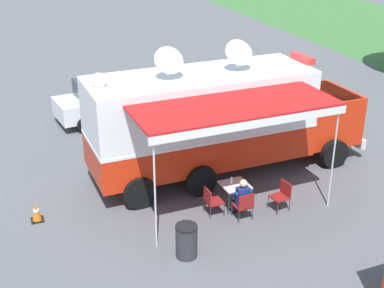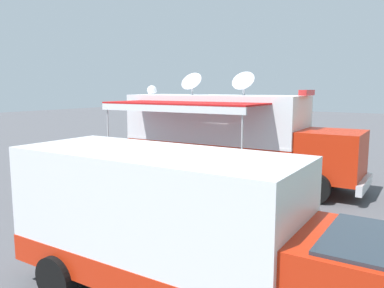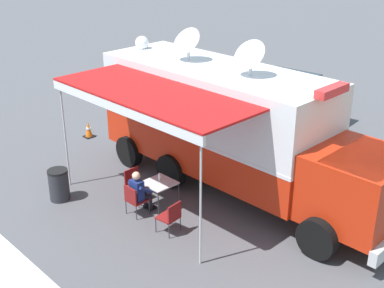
# 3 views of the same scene
# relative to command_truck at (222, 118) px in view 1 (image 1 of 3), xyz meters

# --- Properties ---
(ground_plane) EXTENTS (100.00, 100.00, 0.00)m
(ground_plane) POSITION_rel_command_truck_xyz_m (-0.01, -0.75, -1.95)
(ground_plane) COLOR #515156
(lot_stripe) EXTENTS (0.27, 4.80, 0.01)m
(lot_stripe) POSITION_rel_command_truck_xyz_m (-3.06, -1.59, -1.94)
(lot_stripe) COLOR silver
(lot_stripe) RESTS_ON ground
(command_truck) EXTENTS (5.10, 9.56, 4.53)m
(command_truck) POSITION_rel_command_truck_xyz_m (0.00, 0.00, 0.00)
(command_truck) COLOR red
(command_truck) RESTS_ON ground
(folding_table) EXTENTS (0.83, 0.83, 0.73)m
(folding_table) POSITION_rel_command_truck_xyz_m (2.27, -0.56, -1.27)
(folding_table) COLOR silver
(folding_table) RESTS_ON ground
(water_bottle) EXTENTS (0.07, 0.07, 0.22)m
(water_bottle) POSITION_rel_command_truck_xyz_m (2.19, -0.64, -1.11)
(water_bottle) COLOR silver
(water_bottle) RESTS_ON folding_table
(folding_chair_at_table) EXTENTS (0.50, 0.50, 0.87)m
(folding_chair_at_table) POSITION_rel_command_truck_xyz_m (3.07, -0.64, -1.43)
(folding_chair_at_table) COLOR maroon
(folding_chair_at_table) RESTS_ON ground
(folding_chair_beside_table) EXTENTS (0.50, 0.50, 0.87)m
(folding_chair_beside_table) POSITION_rel_command_truck_xyz_m (2.48, -1.41, -1.43)
(folding_chair_beside_table) COLOR maroon
(folding_chair_beside_table) RESTS_ON ground
(folding_chair_spare_by_truck) EXTENTS (0.55, 0.55, 0.87)m
(folding_chair_spare_by_truck) POSITION_rel_command_truck_xyz_m (2.92, 0.68, -1.43)
(folding_chair_spare_by_truck) COLOR maroon
(folding_chair_spare_by_truck) RESTS_ON ground
(seated_responder) EXTENTS (0.67, 0.56, 1.25)m
(seated_responder) POSITION_rel_command_truck_xyz_m (2.88, -0.64, -1.30)
(seated_responder) COLOR navy
(seated_responder) RESTS_ON ground
(trash_bin) EXTENTS (0.57, 0.57, 0.91)m
(trash_bin) POSITION_rel_command_truck_xyz_m (4.09, -2.77, -1.49)
(trash_bin) COLOR #2D2D33
(trash_bin) RESTS_ON ground
(traffic_cone) EXTENTS (0.36, 0.36, 0.58)m
(traffic_cone) POSITION_rel_command_truck_xyz_m (0.98, -6.19, -1.67)
(traffic_cone) COLOR black
(traffic_cone) RESTS_ON ground
(car_behind_truck) EXTENTS (2.43, 4.40, 1.76)m
(car_behind_truck) POSITION_rel_command_truck_xyz_m (-6.08, -2.55, -1.07)
(car_behind_truck) COLOR silver
(car_behind_truck) RESTS_ON ground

